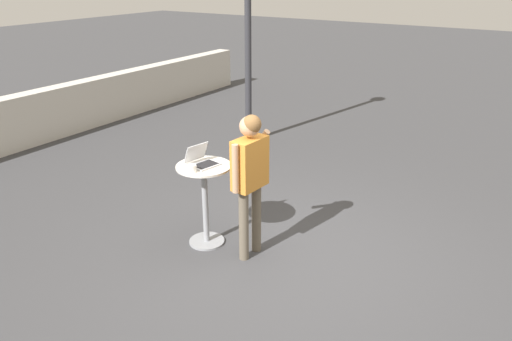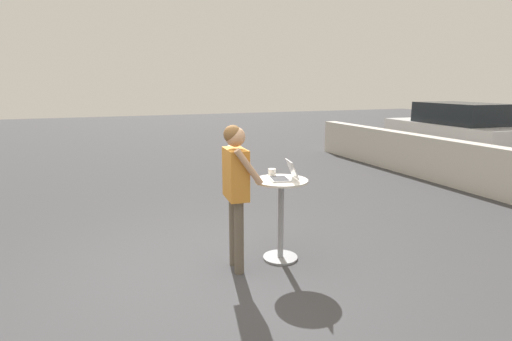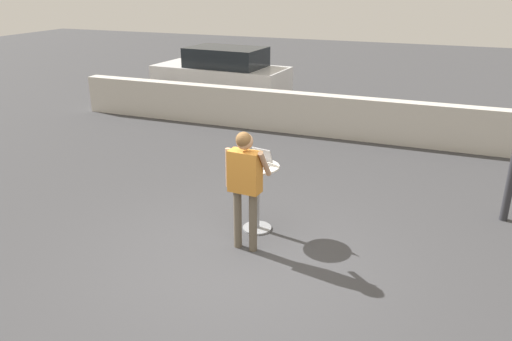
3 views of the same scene
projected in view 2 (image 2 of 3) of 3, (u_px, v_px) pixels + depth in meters
The scene contains 6 objects.
ground_plane at pixel (203, 280), 4.40m from camera, with size 50.00×50.00×0.00m, color #3D3D3F.
cafe_table at pixel (281, 209), 4.81m from camera, with size 0.64×0.64×1.00m.
laptop at pixel (284, 175), 4.72m from camera, with size 0.35×0.37×0.23m.
coffee_mug at pixel (272, 172), 4.92m from camera, with size 0.13×0.10×0.09m.
standing_person at pixel (236, 179), 4.45m from camera, with size 0.58×0.35×1.68m.
parked_car_near_street at pixel (454, 133), 10.81m from camera, with size 3.98×1.95×1.64m.
Camera 2 is at (3.98, -0.97, 2.10)m, focal length 28.00 mm.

